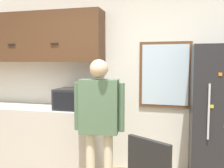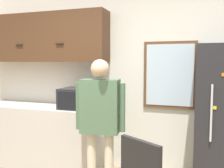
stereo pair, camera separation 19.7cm
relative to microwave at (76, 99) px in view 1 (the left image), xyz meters
name	(u,v)px [view 1 (the left image)]	position (x,y,z in m)	size (l,w,h in m)	color
back_wall	(120,78)	(0.56, 0.35, 0.28)	(6.00, 0.06, 2.70)	silver
counter	(37,137)	(-0.65, 0.01, -0.61)	(1.99, 0.61, 0.93)	#BCB7AD
upper_cabinets	(39,38)	(-0.65, 0.15, 0.89)	(1.99, 0.36, 0.73)	#51331E
microwave	(76,99)	(0.00, 0.00, 0.00)	(0.55, 0.43, 0.29)	#232326
person	(99,114)	(0.50, -0.51, -0.08)	(0.60, 0.27, 1.63)	beige
refrigerator	(223,119)	(1.94, -0.01, -0.17)	(0.77, 0.66, 1.80)	#232326
window	(165,75)	(1.21, 0.30, 0.34)	(0.72, 0.05, 0.92)	brown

